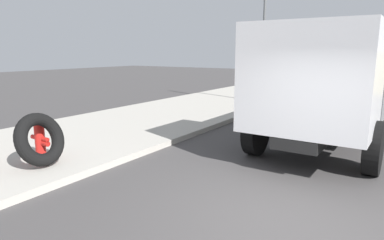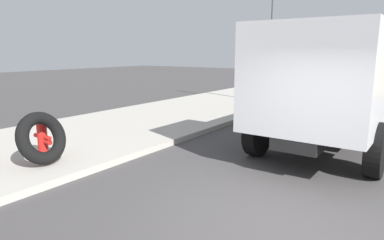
{
  "view_description": "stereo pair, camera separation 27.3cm",
  "coord_description": "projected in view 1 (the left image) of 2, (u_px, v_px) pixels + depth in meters",
  "views": [
    {
      "loc": [
        -4.39,
        -1.21,
        2.44
      ],
      "look_at": [
        1.56,
        2.69,
        1.0
      ],
      "focal_mm": 31.93,
      "sensor_mm": 36.0,
      "label": 1
    },
    {
      "loc": [
        -4.23,
        -1.43,
        2.44
      ],
      "look_at": [
        1.56,
        2.69,
        1.0
      ],
      "focal_mm": 31.93,
      "sensor_mm": 36.0,
      "label": 2
    }
  ],
  "objects": [
    {
      "name": "ground_plane",
      "position": [
        292.0,
        230.0,
        4.73
      ],
      "size": [
        80.0,
        80.0,
        0.0
      ],
      "primitive_type": "plane",
      "color": "#423F3F"
    },
    {
      "name": "sidewalk_curb",
      "position": [
        24.0,
        151.0,
        8.2
      ],
      "size": [
        36.0,
        5.0,
        0.15
      ],
      "primitive_type": "cube",
      "color": "#ADA89E",
      "rests_on": "ground"
    },
    {
      "name": "fire_hydrant",
      "position": [
        40.0,
        137.0,
        7.26
      ],
      "size": [
        0.24,
        0.55,
        0.93
      ],
      "color": "red",
      "rests_on": "sidewalk_curb"
    },
    {
      "name": "loose_tire",
      "position": [
        40.0,
        139.0,
        6.8
      ],
      "size": [
        1.15,
        0.72,
        1.12
      ],
      "primitive_type": "torus",
      "rotation": [
        1.24,
        0.0,
        0.11
      ],
      "color": "black",
      "rests_on": "sidewalk_curb"
    },
    {
      "name": "dump_truck_gray",
      "position": [
        334.0,
        83.0,
        8.96
      ],
      "size": [
        7.02,
        2.84,
        3.0
      ],
      "color": "slate",
      "rests_on": "ground"
    },
    {
      "name": "street_light_pole",
      "position": [
        264.0,
        38.0,
        15.17
      ],
      "size": [
        0.12,
        0.12,
        5.68
      ],
      "primitive_type": "cylinder",
      "color": "#595B5E",
      "rests_on": "sidewalk_curb"
    }
  ]
}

